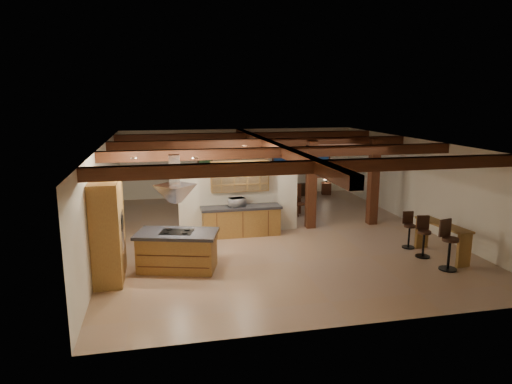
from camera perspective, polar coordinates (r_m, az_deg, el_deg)
ground at (r=14.48m, az=2.14°, el=-5.30°), size 12.00×12.00×0.00m
room_walls at (r=14.05m, az=2.19°, el=1.65°), size 12.00×12.00×12.00m
ceiling_beams at (r=13.91m, az=2.22°, el=5.62°), size 10.00×12.00×0.28m
timber_posts at (r=15.32m, az=10.83°, el=2.23°), size 2.50×0.30×2.90m
partition_wall at (r=14.46m, az=-2.16°, el=-0.81°), size 3.80×0.18×2.20m
pantry_cabinet at (r=11.30m, az=-17.99°, el=-4.51°), size 0.67×1.60×2.40m
back_counter at (r=14.24m, az=-1.87°, el=-3.60°), size 2.50×0.66×0.94m
upper_display_cabinet at (r=14.13m, az=-2.05°, el=1.99°), size 1.80×0.36×0.95m
range_hood at (r=11.31m, az=-10.03°, el=-1.03°), size 1.10×1.10×1.40m
back_windows at (r=20.50m, az=5.70°, el=4.04°), size 2.70×0.07×1.70m
framed_art at (r=19.60m, az=-6.39°, el=4.26°), size 0.65×0.05×0.85m
recessed_cans at (r=11.59m, az=-7.64°, el=4.81°), size 3.16×2.46×0.03m
kitchen_island at (r=11.66m, az=-9.80°, el=-7.20°), size 2.20×1.56×0.99m
dining_table at (r=16.92m, az=2.31°, el=-1.65°), size 1.98×1.32×0.64m
sofa at (r=20.10m, az=4.20°, el=0.37°), size 1.93×0.83×0.55m
microwave at (r=14.07m, az=-2.40°, el=-1.28°), size 0.55×0.44×0.27m
bar_counter at (r=13.29m, az=22.25°, el=-4.95°), size 0.66×1.82×0.93m
side_table at (r=20.52m, az=8.77°, el=0.45°), size 0.51×0.51×0.51m
table_lamp at (r=20.44m, az=8.81°, el=1.72°), size 0.25×0.25×0.29m
bar_stool_a at (r=12.41m, az=22.90°, el=-6.10°), size 0.45×0.47×1.27m
bar_stool_b at (r=13.16m, az=20.21°, el=-5.24°), size 0.40×0.41×1.12m
bar_stool_c at (r=13.82m, az=18.57°, el=-4.49°), size 0.36×0.37×1.04m
dining_chairs at (r=16.86m, az=2.32°, el=-0.81°), size 2.17×2.17×1.13m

